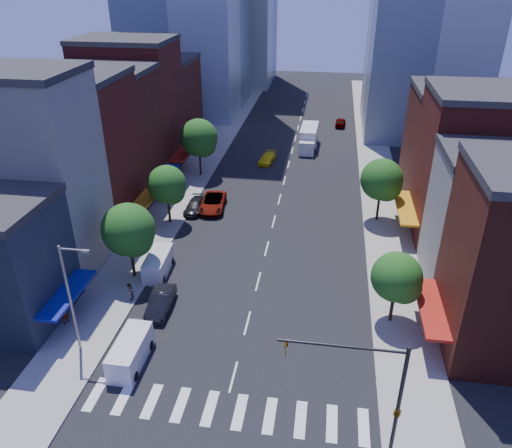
{
  "coord_description": "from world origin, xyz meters",
  "views": [
    {
      "loc": [
        5.53,
        -25.62,
        26.23
      ],
      "look_at": [
        -0.48,
        13.84,
        5.0
      ],
      "focal_mm": 35.0,
      "sensor_mm": 36.0,
      "label": 1
    }
  ],
  "objects_px": {
    "parked_car_rear": "(195,206)",
    "parked_car_second": "(161,302)",
    "cargo_van_near": "(130,353)",
    "traffic_car_oncoming": "(308,139)",
    "box_truck": "(309,138)",
    "parked_car_front": "(130,340)",
    "parked_car_third": "(213,203)",
    "pedestrian_near": "(65,314)",
    "traffic_car_far": "(341,122)",
    "taxi": "(267,158)",
    "pedestrian_far": "(130,292)",
    "cargo_van_far": "(158,264)"
  },
  "relations": [
    {
      "from": "parked_car_third",
      "to": "cargo_van_near",
      "type": "distance_m",
      "value": 25.99
    },
    {
      "from": "taxi",
      "to": "box_truck",
      "type": "xyz_separation_m",
      "value": [
        5.55,
        7.27,
        0.92
      ]
    },
    {
      "from": "box_truck",
      "to": "parked_car_second",
      "type": "bearing_deg",
      "value": -101.45
    },
    {
      "from": "taxi",
      "to": "pedestrian_far",
      "type": "xyz_separation_m",
      "value": [
        -7.33,
        -34.88,
        0.33
      ]
    },
    {
      "from": "parked_car_third",
      "to": "parked_car_front",
      "type": "bearing_deg",
      "value": -97.1
    },
    {
      "from": "pedestrian_near",
      "to": "cargo_van_far",
      "type": "bearing_deg",
      "value": -7.35
    },
    {
      "from": "parked_car_second",
      "to": "cargo_van_near",
      "type": "bearing_deg",
      "value": -94.02
    },
    {
      "from": "parked_car_front",
      "to": "traffic_car_far",
      "type": "height_order",
      "value": "parked_car_front"
    },
    {
      "from": "parked_car_front",
      "to": "parked_car_second",
      "type": "xyz_separation_m",
      "value": [
        0.81,
        4.87,
        0.02
      ]
    },
    {
      "from": "parked_car_front",
      "to": "parked_car_rear",
      "type": "height_order",
      "value": "parked_car_front"
    },
    {
      "from": "parked_car_third",
      "to": "cargo_van_near",
      "type": "xyz_separation_m",
      "value": [
        -0.16,
        -25.98,
        0.19
      ]
    },
    {
      "from": "parked_car_second",
      "to": "box_truck",
      "type": "distance_m",
      "value": 44.03
    },
    {
      "from": "traffic_car_far",
      "to": "pedestrian_far",
      "type": "relative_size",
      "value": 2.6
    },
    {
      "from": "cargo_van_near",
      "to": "pedestrian_far",
      "type": "xyz_separation_m",
      "value": [
        -2.84,
        7.25,
        -0.04
      ]
    },
    {
      "from": "traffic_car_oncoming",
      "to": "pedestrian_far",
      "type": "relative_size",
      "value": 2.45
    },
    {
      "from": "traffic_car_far",
      "to": "parked_car_third",
      "type": "bearing_deg",
      "value": 70.83
    },
    {
      "from": "taxi",
      "to": "pedestrian_far",
      "type": "distance_m",
      "value": 35.64
    },
    {
      "from": "traffic_car_far",
      "to": "pedestrian_near",
      "type": "height_order",
      "value": "pedestrian_near"
    },
    {
      "from": "cargo_van_far",
      "to": "pedestrian_far",
      "type": "height_order",
      "value": "cargo_van_far"
    },
    {
      "from": "traffic_car_oncoming",
      "to": "pedestrian_far",
      "type": "distance_m",
      "value": 46.57
    },
    {
      "from": "cargo_van_far",
      "to": "taxi",
      "type": "bearing_deg",
      "value": 75.43
    },
    {
      "from": "parked_car_rear",
      "to": "box_truck",
      "type": "distance_m",
      "value": 27.11
    },
    {
      "from": "parked_car_rear",
      "to": "cargo_van_far",
      "type": "distance_m",
      "value": 13.24
    },
    {
      "from": "parked_car_second",
      "to": "cargo_van_near",
      "type": "height_order",
      "value": "cargo_van_near"
    },
    {
      "from": "taxi",
      "to": "pedestrian_near",
      "type": "bearing_deg",
      "value": -98.53
    },
    {
      "from": "traffic_car_oncoming",
      "to": "pedestrian_near",
      "type": "bearing_deg",
      "value": 77.43
    },
    {
      "from": "taxi",
      "to": "box_truck",
      "type": "relative_size",
      "value": 0.53
    },
    {
      "from": "traffic_car_far",
      "to": "pedestrian_near",
      "type": "distance_m",
      "value": 62.35
    },
    {
      "from": "cargo_van_near",
      "to": "traffic_car_oncoming",
      "type": "xyz_separation_m",
      "value": [
        9.83,
        52.06,
        -0.35
      ]
    },
    {
      "from": "parked_car_third",
      "to": "traffic_car_far",
      "type": "relative_size",
      "value": 1.38
    },
    {
      "from": "box_truck",
      "to": "pedestrian_far",
      "type": "height_order",
      "value": "box_truck"
    },
    {
      "from": "cargo_van_far",
      "to": "parked_car_third",
      "type": "bearing_deg",
      "value": 79.2
    },
    {
      "from": "traffic_car_oncoming",
      "to": "box_truck",
      "type": "distance_m",
      "value": 2.82
    },
    {
      "from": "parked_car_front",
      "to": "parked_car_third",
      "type": "distance_m",
      "value": 24.37
    },
    {
      "from": "parked_car_front",
      "to": "box_truck",
      "type": "bearing_deg",
      "value": 70.73
    },
    {
      "from": "parked_car_front",
      "to": "parked_car_third",
      "type": "bearing_deg",
      "value": 81.44
    },
    {
      "from": "parked_car_rear",
      "to": "traffic_car_far",
      "type": "height_order",
      "value": "traffic_car_far"
    },
    {
      "from": "cargo_van_near",
      "to": "traffic_car_far",
      "type": "bearing_deg",
      "value": 76.2
    },
    {
      "from": "taxi",
      "to": "traffic_car_oncoming",
      "type": "height_order",
      "value": "traffic_car_oncoming"
    },
    {
      "from": "parked_car_rear",
      "to": "traffic_car_far",
      "type": "relative_size",
      "value": 1.08
    },
    {
      "from": "traffic_car_oncoming",
      "to": "traffic_car_far",
      "type": "relative_size",
      "value": 0.94
    },
    {
      "from": "box_truck",
      "to": "pedestrian_near",
      "type": "bearing_deg",
      "value": -108.68
    },
    {
      "from": "pedestrian_near",
      "to": "parked_car_second",
      "type": "bearing_deg",
      "value": -43.09
    },
    {
      "from": "parked_car_rear",
      "to": "traffic_car_oncoming",
      "type": "distance_m",
      "value": 29.43
    },
    {
      "from": "parked_car_rear",
      "to": "parked_car_second",
      "type": "bearing_deg",
      "value": -84.19
    },
    {
      "from": "parked_car_third",
      "to": "box_truck",
      "type": "xyz_separation_m",
      "value": [
        9.88,
        23.41,
        0.74
      ]
    },
    {
      "from": "traffic_car_oncoming",
      "to": "cargo_van_far",
      "type": "bearing_deg",
      "value": 80.21
    },
    {
      "from": "parked_car_front",
      "to": "parked_car_second",
      "type": "relative_size",
      "value": 0.94
    },
    {
      "from": "parked_car_rear",
      "to": "pedestrian_near",
      "type": "height_order",
      "value": "pedestrian_near"
    },
    {
      "from": "taxi",
      "to": "pedestrian_far",
      "type": "height_order",
      "value": "pedestrian_far"
    }
  ]
}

